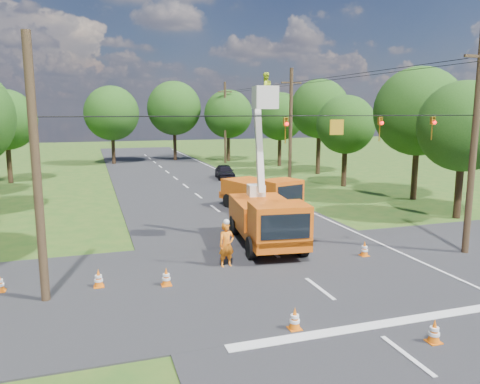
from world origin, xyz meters
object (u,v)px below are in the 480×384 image
object	(u,v)px
tree_right_a	(464,127)
tree_far_c	(228,114)
traffic_cone_0	(295,319)
traffic_cone_4	(166,277)
ground_worker	(227,245)
traffic_cone_2	(268,225)
tree_right_d	(320,109)
traffic_cone_8	(365,249)
pole_left	(36,172)
tree_right_e	(280,117)
tree_right_c	(346,125)
distant_car	(225,172)
pole_right_near	(474,142)
pole_right_mid	(291,127)
traffic_cone_5	(99,278)
tree_far_a	(112,113)
bucket_truck	(267,211)
tree_right_b	(419,112)
traffic_cone_3	(287,217)
tree_far_b	(174,108)
traffic_cone_7	(266,196)
pole_right_far	(225,122)
tree_left_f	(6,120)
traffic_cone_1	(434,331)
second_truck	(261,193)

from	to	relation	value
tree_right_a	tree_far_c	world-z (taller)	tree_far_c
traffic_cone_0	traffic_cone_4	bearing A→B (deg)	123.15
traffic_cone_0	ground_worker	bearing A→B (deg)	93.04
traffic_cone_2	tree_right_d	bearing A→B (deg)	56.57
traffic_cone_8	pole_left	size ratio (longest dim) A/B	0.08
traffic_cone_4	tree_right_e	bearing A→B (deg)	61.30
traffic_cone_0	tree_right_e	world-z (taller)	tree_right_e
tree_right_c	distant_car	bearing A→B (deg)	138.96
pole_right_near	pole_right_mid	world-z (taller)	same
traffic_cone_2	traffic_cone_5	bearing A→B (deg)	-147.36
traffic_cone_8	tree_far_a	size ratio (longest dim) A/B	0.07
bucket_truck	tree_far_c	xyz separation A→B (m)	(9.32, 38.08, 4.35)
tree_far_c	tree_right_b	bearing A→B (deg)	-79.61
pole_right_near	tree_far_a	size ratio (longest dim) A/B	1.05
traffic_cone_3	tree_far_c	world-z (taller)	tree_far_c
distant_car	tree_far_b	distance (m)	19.52
tree_right_a	tree_right_d	world-z (taller)	tree_right_d
traffic_cone_7	tree_right_c	size ratio (longest dim) A/B	0.09
traffic_cone_2	traffic_cone_8	distance (m)	6.04
pole_right_far	tree_far_c	distance (m)	2.43
traffic_cone_3	pole_left	distance (m)	15.30
ground_worker	tree_far_c	xyz separation A→B (m)	(12.04, 40.48, 5.10)
traffic_cone_7	tree_far_c	world-z (taller)	tree_far_c
pole_right_near	tree_left_f	bearing A→B (deg)	127.84
tree_right_a	tree_right_b	distance (m)	6.25
tree_left_f	traffic_cone_3	bearing A→B (deg)	-51.27
traffic_cone_3	tree_right_a	xyz separation A→B (m)	(10.53, -1.84, 5.20)
ground_worker	pole_left	bearing A→B (deg)	-177.02
traffic_cone_1	traffic_cone_2	distance (m)	13.06
second_truck	traffic_cone_1	size ratio (longest dim) A/B	9.27
second_truck	traffic_cone_7	size ratio (longest dim) A/B	9.27
pole_right_mid	tree_far_c	size ratio (longest dim) A/B	1.09
pole_right_mid	tree_right_d	xyz separation A→B (m)	(6.30, 7.00, 1.57)
ground_worker	tree_right_b	xyz separation A→B (m)	(17.54, 10.48, 5.48)
tree_right_d	tree_far_a	size ratio (longest dim) A/B	1.02
tree_right_a	tree_left_f	bearing A→B (deg)	139.70
tree_right_d	tree_far_c	xyz separation A→B (m)	(-5.30, 15.00, -0.62)
traffic_cone_7	traffic_cone_1	bearing A→B (deg)	-98.25
ground_worker	tree_left_f	xyz separation A→B (m)	(-12.26, 28.48, 4.73)
traffic_cone_4	distant_car	bearing A→B (deg)	69.54
pole_right_far	tree_right_c	distance (m)	21.52
traffic_cone_4	pole_right_far	size ratio (longest dim) A/B	0.07
traffic_cone_3	tree_far_a	world-z (taller)	tree_far_a
traffic_cone_0	pole_right_near	world-z (taller)	pole_right_near
traffic_cone_2	pole_left	distance (m)	13.20
ground_worker	traffic_cone_1	size ratio (longest dim) A/B	2.70
second_truck	tree_right_c	size ratio (longest dim) A/B	0.84
traffic_cone_1	tree_far_b	world-z (taller)	tree_far_b
traffic_cone_1	tree_right_e	size ratio (longest dim) A/B	0.08
second_truck	pole_right_near	distance (m)	13.38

